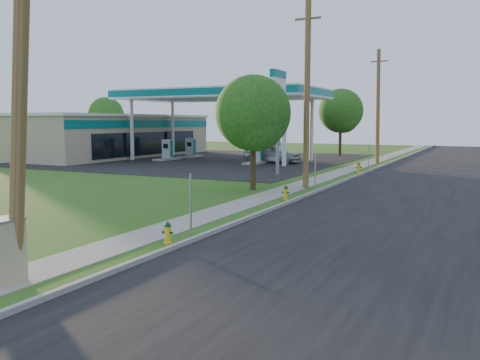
# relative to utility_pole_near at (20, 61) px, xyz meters

# --- Properties ---
(ground_plane) EXTENTS (140.00, 140.00, 0.00)m
(ground_plane) POSITION_rel_utility_pole_near_xyz_m (0.60, 1.00, -4.80)
(ground_plane) COLOR #295914
(ground_plane) RESTS_ON ground
(road) EXTENTS (8.00, 120.00, 0.02)m
(road) POSITION_rel_utility_pole_near_xyz_m (5.10, 11.00, -4.79)
(road) COLOR black
(road) RESTS_ON ground
(curb) EXTENTS (0.15, 120.00, 0.15)m
(curb) POSITION_rel_utility_pole_near_xyz_m (1.10, 11.00, -4.73)
(curb) COLOR gray
(curb) RESTS_ON ground
(sidewalk) EXTENTS (1.50, 120.00, 0.03)m
(sidewalk) POSITION_rel_utility_pole_near_xyz_m (-0.65, 11.00, -4.79)
(sidewalk) COLOR gray
(sidewalk) RESTS_ON ground
(forecourt) EXTENTS (26.00, 28.00, 0.02)m
(forecourt) POSITION_rel_utility_pole_near_xyz_m (-15.40, 33.00, -4.79)
(forecourt) COLOR black
(forecourt) RESTS_ON ground
(utility_pole_near) EXTENTS (1.40, 0.32, 9.48)m
(utility_pole_near) POSITION_rel_utility_pole_near_xyz_m (0.00, 0.00, 0.00)
(utility_pole_near) COLOR brown
(utility_pole_near) RESTS_ON ground
(utility_pole_mid) EXTENTS (1.40, 0.32, 9.80)m
(utility_pole_mid) POSITION_rel_utility_pole_near_xyz_m (-0.00, 18.00, 0.15)
(utility_pole_mid) COLOR brown
(utility_pole_mid) RESTS_ON ground
(utility_pole_far) EXTENTS (1.40, 0.32, 9.50)m
(utility_pole_far) POSITION_rel_utility_pole_near_xyz_m (-0.00, 36.00, 0.00)
(utility_pole_far) COLOR brown
(utility_pole_far) RESTS_ON ground
(sign_post_near) EXTENTS (0.05, 0.04, 2.00)m
(sign_post_near) POSITION_rel_utility_pole_near_xyz_m (0.85, 5.20, -3.80)
(sign_post_near) COLOR gray
(sign_post_near) RESTS_ON ground
(sign_post_mid) EXTENTS (0.05, 0.04, 2.00)m
(sign_post_mid) POSITION_rel_utility_pole_near_xyz_m (0.85, 17.00, -3.80)
(sign_post_mid) COLOR gray
(sign_post_mid) RESTS_ON ground
(sign_post_far) EXTENTS (0.05, 0.04, 2.00)m
(sign_post_far) POSITION_rel_utility_pole_near_xyz_m (0.85, 29.20, -3.80)
(sign_post_far) COLOR gray
(sign_post_far) RESTS_ON ground
(gas_canopy) EXTENTS (18.18, 9.18, 6.40)m
(gas_canopy) POSITION_rel_utility_pole_near_xyz_m (-13.40, 33.00, 1.09)
(gas_canopy) COLOR silver
(gas_canopy) RESTS_ON ground
(fuel_pump_nw) EXTENTS (1.20, 3.20, 1.90)m
(fuel_pump_nw) POSITION_rel_utility_pole_near_xyz_m (-17.90, 31.00, -4.08)
(fuel_pump_nw) COLOR gray
(fuel_pump_nw) RESTS_ON ground
(fuel_pump_ne) EXTENTS (1.20, 3.20, 1.90)m
(fuel_pump_ne) POSITION_rel_utility_pole_near_xyz_m (-8.90, 31.00, -4.08)
(fuel_pump_ne) COLOR gray
(fuel_pump_ne) RESTS_ON ground
(fuel_pump_sw) EXTENTS (1.20, 3.20, 1.90)m
(fuel_pump_sw) POSITION_rel_utility_pole_near_xyz_m (-17.90, 35.00, -4.08)
(fuel_pump_sw) COLOR gray
(fuel_pump_sw) RESTS_ON ground
(fuel_pump_se) EXTENTS (1.20, 3.20, 1.90)m
(fuel_pump_se) POSITION_rel_utility_pole_near_xyz_m (-8.90, 35.00, -4.08)
(fuel_pump_se) COLOR gray
(fuel_pump_se) RESTS_ON ground
(convenience_store) EXTENTS (10.40, 22.40, 4.25)m
(convenience_store) POSITION_rel_utility_pole_near_xyz_m (-26.38, 33.00, -2.67)
(convenience_store) COLOR tan
(convenience_store) RESTS_ON ground
(price_pylon) EXTENTS (0.34, 2.04, 6.85)m
(price_pylon) POSITION_rel_utility_pole_near_xyz_m (-3.90, 23.50, 0.63)
(price_pylon) COLOR gray
(price_pylon) RESTS_ON ground
(tree_verge) EXTENTS (3.91, 3.91, 5.93)m
(tree_verge) POSITION_rel_utility_pole_near_xyz_m (-2.18, 16.16, -0.99)
(tree_verge) COLOR #312417
(tree_verge) RESTS_ON ground
(tree_lot) EXTENTS (4.56, 4.56, 6.91)m
(tree_lot) POSITION_rel_utility_pole_near_xyz_m (-5.35, 44.13, -0.35)
(tree_lot) COLOR #312417
(tree_lot) RESTS_ON ground
(tree_back) EXTENTS (4.26, 4.26, 6.46)m
(tree_back) POSITION_rel_utility_pole_near_xyz_m (-33.12, 40.24, -0.64)
(tree_back) COLOR #312417
(tree_back) RESTS_ON ground
(hydrant_near) EXTENTS (0.34, 0.30, 0.66)m
(hydrant_near) POSITION_rel_utility_pole_near_xyz_m (0.54, 4.42, -4.48)
(hydrant_near) COLOR yellow
(hydrant_near) RESTS_ON ground
(hydrant_mid) EXTENTS (0.35, 0.31, 0.66)m
(hydrant_mid) POSITION_rel_utility_pole_near_xyz_m (0.55, 13.74, -4.48)
(hydrant_mid) COLOR yellow
(hydrant_mid) RESTS_ON ground
(hydrant_far) EXTENTS (0.38, 0.34, 0.73)m
(hydrant_far) POSITION_rel_utility_pole_near_xyz_m (0.57, 27.40, -4.45)
(hydrant_far) COLOR #FFD200
(hydrant_far) RESTS_ON ground
(utility_cabinet) EXTENTS (0.68, 0.87, 1.44)m
(utility_cabinet) POSITION_rel_utility_pole_near_xyz_m (-0.57, -0.23, -4.08)
(utility_cabinet) COLOR tan
(utility_cabinet) RESTS_ON ground
(car_silver) EXTENTS (4.96, 2.10, 1.67)m
(car_silver) POSITION_rel_utility_pole_near_xyz_m (-8.07, 32.49, -3.97)
(car_silver) COLOR silver
(car_silver) RESTS_ON ground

